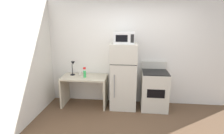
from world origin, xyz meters
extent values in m
cube|color=white|center=(0.00, 1.70, 1.30)|extent=(5.00, 0.10, 2.60)
cube|color=silver|center=(-2.20, 0.00, 1.30)|extent=(0.10, 4.00, 2.60)
cube|color=beige|center=(-1.21, 1.33, 0.73)|extent=(1.09, 0.60, 0.04)
cube|color=beige|center=(-1.74, 1.33, 0.35)|extent=(0.04, 0.60, 0.71)
cube|color=beige|center=(-0.69, 1.33, 0.35)|extent=(0.04, 0.60, 0.71)
cylinder|color=black|center=(-1.54, 1.42, 0.76)|extent=(0.11, 0.11, 0.02)
cylinder|color=black|center=(-1.54, 1.42, 0.90)|extent=(0.02, 0.02, 0.26)
cone|color=black|center=(-1.51, 1.40, 1.07)|extent=(0.10, 0.10, 0.08)
cylinder|color=green|center=(-1.18, 1.26, 0.83)|extent=(0.06, 0.06, 0.16)
cylinder|color=white|center=(-1.18, 1.26, 0.93)|extent=(0.02, 0.02, 0.04)
cube|color=red|center=(-1.18, 1.25, 0.98)|extent=(0.06, 0.03, 0.04)
cylinder|color=white|center=(-1.35, 1.42, 0.80)|extent=(0.08, 0.08, 0.09)
cube|color=beige|center=(-0.25, 1.34, 0.78)|extent=(0.61, 0.58, 1.57)
cube|color=black|center=(-0.25, 1.05, 1.13)|extent=(0.60, 0.00, 0.01)
cylinder|color=gray|center=(-0.45, 1.03, 0.63)|extent=(0.02, 0.02, 0.55)
cube|color=silver|center=(-0.25, 1.32, 1.70)|extent=(0.46, 0.34, 0.26)
cube|color=black|center=(-0.30, 1.15, 1.70)|extent=(0.26, 0.01, 0.15)
cube|color=black|center=(-0.07, 1.15, 1.70)|extent=(0.07, 0.01, 0.18)
cube|color=beige|center=(0.48, 1.33, 0.45)|extent=(0.61, 0.60, 0.90)
cube|color=black|center=(0.48, 1.33, 0.91)|extent=(0.59, 0.58, 0.02)
cube|color=beige|center=(0.48, 1.61, 1.01)|extent=(0.61, 0.04, 0.18)
cube|color=black|center=(0.48, 1.03, 0.50)|extent=(0.39, 0.01, 0.20)
camera|label=1|loc=(-0.10, -2.76, 2.06)|focal=28.74mm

